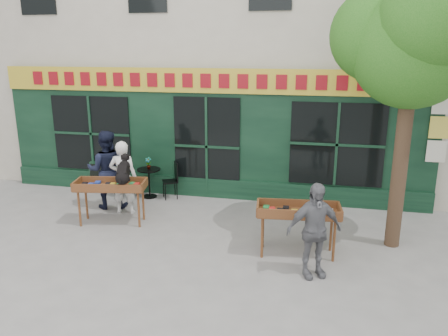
% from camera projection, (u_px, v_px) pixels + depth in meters
% --- Properties ---
extents(ground, '(80.00, 80.00, 0.00)m').
position_uv_depth(ground, '(180.00, 232.00, 9.28)').
color(ground, slate).
rests_on(ground, ground).
extents(building, '(14.00, 7.26, 10.00)m').
position_uv_depth(building, '(235.00, 8.00, 13.57)').
color(building, beige).
rests_on(building, ground).
extents(street_tree, '(3.05, 2.90, 5.60)m').
position_uv_depth(street_tree, '(417.00, 28.00, 7.62)').
color(street_tree, '#382619').
rests_on(street_tree, ground).
extents(book_cart_center, '(1.59, 0.87, 0.99)m').
position_uv_depth(book_cart_center, '(111.00, 188.00, 9.53)').
color(book_cart_center, brown).
rests_on(book_cart_center, ground).
extents(dog, '(0.44, 0.65, 0.60)m').
position_uv_depth(dog, '(123.00, 169.00, 9.29)').
color(dog, black).
rests_on(dog, book_cart_center).
extents(woman, '(0.70, 0.52, 1.73)m').
position_uv_depth(woman, '(123.00, 177.00, 10.13)').
color(woman, silver).
rests_on(woman, ground).
extents(book_cart_right, '(1.56, 0.77, 0.99)m').
position_uv_depth(book_cart_right, '(298.00, 213.00, 8.06)').
color(book_cart_right, brown).
rests_on(book_cart_right, ground).
extents(man_right, '(1.05, 0.79, 1.66)m').
position_uv_depth(man_right, '(314.00, 230.00, 7.29)').
color(man_right, '#5E5E63').
rests_on(man_right, ground).
extents(bistro_table, '(0.60, 0.60, 0.76)m').
position_uv_depth(bistro_table, '(149.00, 177.00, 11.28)').
color(bistro_table, black).
rests_on(bistro_table, ground).
extents(bistro_chair_left, '(0.45, 0.45, 0.95)m').
position_uv_depth(bistro_chair_left, '(125.00, 176.00, 11.34)').
color(bistro_chair_left, black).
rests_on(bistro_chair_left, ground).
extents(bistro_chair_right, '(0.49, 0.49, 0.95)m').
position_uv_depth(bistro_chair_right, '(173.00, 177.00, 11.23)').
color(bistro_chair_right, black).
rests_on(bistro_chair_right, ground).
extents(potted_plant, '(0.17, 0.11, 0.31)m').
position_uv_depth(potted_plant, '(148.00, 163.00, 11.18)').
color(potted_plant, gray).
rests_on(potted_plant, bistro_table).
extents(man_left, '(1.11, 0.98, 1.90)m').
position_uv_depth(man_left, '(107.00, 170.00, 10.47)').
color(man_left, black).
rests_on(man_left, ground).
extents(chalkboard, '(0.58, 0.25, 0.79)m').
position_uv_depth(chalkboard, '(97.00, 176.00, 11.87)').
color(chalkboard, black).
rests_on(chalkboard, ground).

